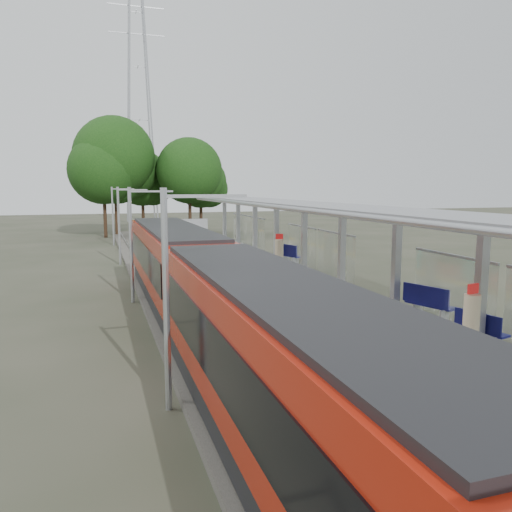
{
  "coord_description": "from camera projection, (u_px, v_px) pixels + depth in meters",
  "views": [
    {
      "loc": [
        -7.82,
        -4.7,
        5.43
      ],
      "look_at": [
        -0.96,
        16.6,
        2.3
      ],
      "focal_mm": 35.0,
      "sensor_mm": 36.0,
      "label": 1
    }
  ],
  "objects": [
    {
      "name": "info_pillar_near",
      "position": [
        471.0,
        323.0,
        13.25
      ],
      "size": [
        0.43,
        0.43,
        1.89
      ],
      "rotation": [
        0.0,
        0.0,
        0.19
      ],
      "color": "beige",
      "rests_on": "platform"
    },
    {
      "name": "tree_cluster",
      "position": [
        142.0,
        168.0,
        54.74
      ],
      "size": [
        17.44,
        11.96,
        12.93
      ],
      "color": "#382316",
      "rests_on": "ground"
    },
    {
      "name": "bench_near",
      "position": [
        480.0,
        328.0,
        13.88
      ],
      "size": [
        0.77,
        1.49,
        0.98
      ],
      "rotation": [
        0.0,
        0.0,
        0.24
      ],
      "color": "#101153",
      "rests_on": "platform"
    },
    {
      "name": "platform",
      "position": [
        254.0,
        280.0,
        26.34
      ],
      "size": [
        6.0,
        50.0,
        1.0
      ],
      "primitive_type": "cube",
      "color": "gray",
      "rests_on": "ground"
    },
    {
      "name": "train",
      "position": [
        205.0,
        290.0,
        16.3
      ],
      "size": [
        2.74,
        27.6,
        3.62
      ],
      "color": "black",
      "rests_on": "ground"
    },
    {
      "name": "bench_far",
      "position": [
        289.0,
        254.0,
        28.4
      ],
      "size": [
        1.02,
        1.78,
        1.16
      ],
      "rotation": [
        0.0,
        0.0,
        0.31
      ],
      "color": "#101153",
      "rests_on": "platform"
    },
    {
      "name": "tactile_strip",
      "position": [
        206.0,
        273.0,
        25.49
      ],
      "size": [
        0.6,
        50.0,
        0.02
      ],
      "primitive_type": "cube",
      "color": "gold",
      "rests_on": "platform"
    },
    {
      "name": "info_pillar_far",
      "position": [
        279.0,
        255.0,
        26.19
      ],
      "size": [
        0.44,
        0.44,
        1.97
      ],
      "rotation": [
        0.0,
        0.0,
        -0.27
      ],
      "color": "beige",
      "rests_on": "platform"
    },
    {
      "name": "canopy",
      "position": [
        312.0,
        214.0,
        22.72
      ],
      "size": [
        3.27,
        38.0,
        3.66
      ],
      "color": "#9EA0A5",
      "rests_on": "platform"
    },
    {
      "name": "pylon",
      "position": [
        139.0,
        94.0,
        73.44
      ],
      "size": [
        8.0,
        4.0,
        38.0
      ],
      "primitive_type": null,
      "color": "#9EA0A5",
      "rests_on": "ground"
    },
    {
      "name": "litter_bin",
      "position": [
        363.0,
        305.0,
        17.02
      ],
      "size": [
        0.48,
        0.48,
        0.81
      ],
      "primitive_type": "cylinder",
      "rotation": [
        0.0,
        0.0,
        -0.24
      ],
      "color": "#9EA0A5",
      "rests_on": "platform"
    },
    {
      "name": "trackbed",
      "position": [
        168.0,
        293.0,
        25.02
      ],
      "size": [
        3.0,
        70.0,
        0.24
      ],
      "primitive_type": "cube",
      "color": "#59544C",
      "rests_on": "ground"
    },
    {
      "name": "end_fence",
      "position": [
        178.0,
        225.0,
        49.71
      ],
      "size": [
        6.0,
        0.1,
        1.2
      ],
      "primitive_type": "cube",
      "color": "#9EA0A5",
      "rests_on": "platform"
    },
    {
      "name": "catenary_masts",
      "position": [
        133.0,
        241.0,
        23.18
      ],
      "size": [
        2.08,
        48.16,
        5.4
      ],
      "color": "#9EA0A5",
      "rests_on": "ground"
    },
    {
      "name": "bench_mid",
      "position": [
        428.0,
        302.0,
        16.55
      ],
      "size": [
        1.08,
        1.8,
        1.18
      ],
      "rotation": [
        0.0,
        0.0,
        0.34
      ],
      "color": "#101153",
      "rests_on": "platform"
    }
  ]
}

